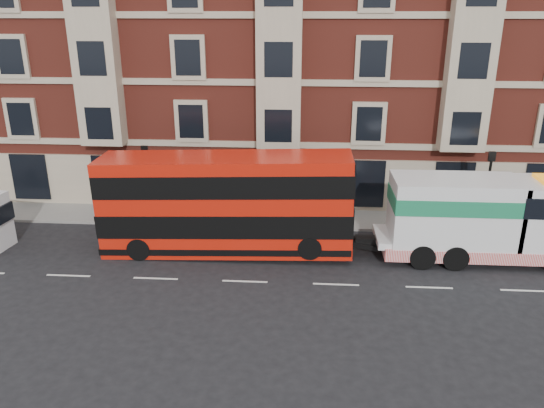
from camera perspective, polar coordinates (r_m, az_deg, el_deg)
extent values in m
plane|color=black|center=(23.63, -2.94, -8.32)|extent=(120.00, 120.00, 0.00)
cube|color=slate|center=(30.36, -1.30, -1.44)|extent=(90.00, 3.00, 0.15)
cube|color=maroon|center=(35.73, 0.54, 16.56)|extent=(45.00, 12.00, 18.00)
cylinder|color=black|center=(29.59, -13.22, 1.70)|extent=(0.14, 0.14, 4.00)
cube|color=black|center=(29.01, -13.55, 5.63)|extent=(0.35, 0.15, 0.50)
cylinder|color=black|center=(29.83, 22.05, 0.87)|extent=(0.14, 0.14, 4.00)
cube|color=black|center=(29.25, 22.59, 4.75)|extent=(0.35, 0.15, 0.50)
cube|color=red|center=(25.49, -4.98, 0.02)|extent=(11.95, 2.67, 4.69)
cube|color=black|center=(25.74, -4.93, -1.43)|extent=(11.99, 2.73, 1.12)
cube|color=black|center=(25.10, -5.06, 2.65)|extent=(11.99, 2.73, 1.07)
cylinder|color=black|center=(26.08, -14.12, -4.72)|extent=(1.11, 0.34, 1.11)
cylinder|color=black|center=(28.18, -12.67, -2.67)|extent=(1.11, 0.34, 1.11)
cylinder|color=black|center=(24.72, 4.08, -4.72)|extent=(1.11, 0.34, 1.11)
cylinder|color=black|center=(26.93, 4.08, -2.57)|extent=(1.11, 0.34, 1.11)
cube|color=silver|center=(27.02, 21.22, -3.56)|extent=(9.60, 2.45, 0.32)
cube|color=silver|center=(26.15, 18.93, -0.65)|extent=(5.76, 2.67, 3.09)
cube|color=#1A774D|center=(25.97, 19.07, 0.45)|extent=(5.81, 2.71, 0.75)
cube|color=red|center=(27.11, 20.69, -4.28)|extent=(8.54, 2.73, 0.59)
cylinder|color=black|center=(29.41, 26.82, -3.40)|extent=(1.17, 0.37, 1.17)
cylinder|color=black|center=(25.78, 19.11, -5.48)|extent=(1.17, 0.43, 1.17)
cylinder|color=black|center=(27.90, 17.91, -3.35)|extent=(1.17, 0.43, 1.17)
cylinder|color=black|center=(25.42, 15.85, -5.48)|extent=(1.17, 0.43, 1.17)
cylinder|color=black|center=(27.57, 14.90, -3.32)|extent=(1.17, 0.43, 1.17)
imported|color=#1C2939|center=(31.22, -16.06, 0.11)|extent=(0.70, 0.60, 1.63)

